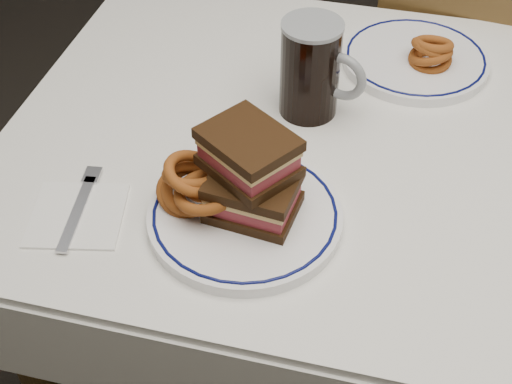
% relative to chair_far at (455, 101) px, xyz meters
% --- Properties ---
extents(dining_table, '(1.27, 0.87, 0.75)m').
position_rel_chair_far_xyz_m(dining_table, '(-0.13, -0.55, 0.18)').
color(dining_table, silver).
rests_on(dining_table, floor).
extents(chair_far, '(0.43, 0.43, 0.85)m').
position_rel_chair_far_xyz_m(chair_far, '(0.00, 0.00, 0.00)').
color(chair_far, '#4F3619').
rests_on(chair_far, floor).
extents(main_plate, '(0.28, 0.28, 0.02)m').
position_rel_chair_far_xyz_m(main_plate, '(-0.32, -0.77, 0.30)').
color(main_plate, white).
rests_on(main_plate, dining_table).
extents(reuben_sandwich, '(0.16, 0.15, 0.13)m').
position_rel_chair_far_xyz_m(reuben_sandwich, '(-0.31, -0.76, 0.37)').
color(reuben_sandwich, black).
rests_on(reuben_sandwich, main_plate).
extents(onion_rings_main, '(0.13, 0.11, 0.10)m').
position_rel_chair_far_xyz_m(onion_rings_main, '(-0.39, -0.77, 0.34)').
color(onion_rings_main, brown).
rests_on(onion_rings_main, main_plate).
extents(ketchup_ramekin, '(0.05, 0.05, 0.03)m').
position_rel_chair_far_xyz_m(ketchup_ramekin, '(-0.33, -0.67, 0.33)').
color(ketchup_ramekin, silver).
rests_on(ketchup_ramekin, main_plate).
extents(beer_mug, '(0.15, 0.10, 0.17)m').
position_rel_chair_far_xyz_m(beer_mug, '(-0.28, -0.49, 0.37)').
color(beer_mug, black).
rests_on(beer_mug, dining_table).
extents(far_plate, '(0.27, 0.27, 0.02)m').
position_rel_chair_far_xyz_m(far_plate, '(-0.12, -0.31, 0.30)').
color(far_plate, white).
rests_on(far_plate, dining_table).
extents(onion_rings_far, '(0.09, 0.08, 0.07)m').
position_rel_chair_far_xyz_m(onion_rings_far, '(-0.09, -0.33, 0.33)').
color(onion_rings_far, brown).
rests_on(onion_rings_far, far_plate).
extents(napkin_fork, '(0.16, 0.18, 0.01)m').
position_rel_chair_far_xyz_m(napkin_fork, '(-0.56, -0.82, 0.29)').
color(napkin_fork, white).
rests_on(napkin_fork, dining_table).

